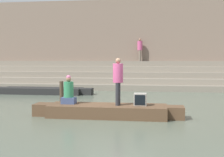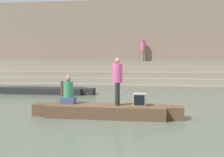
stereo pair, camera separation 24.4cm
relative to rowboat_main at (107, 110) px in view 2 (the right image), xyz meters
The scene contains 10 objects.
ground_plane 0.44m from the rowboat_main, 38.22° to the left, with size 120.00×120.00×0.00m, color #566051.
ghat_steps 11.39m from the rowboat_main, 88.54° to the left, with size 36.00×3.60×1.96m.
back_wall 13.64m from the rowboat_main, 88.75° to the left, with size 34.20×1.28×6.68m.
rowboat_main is the anchor object (origin of this frame).
person_standing 1.26m from the rowboat_main, ahead, with size 0.37×0.37×1.73m.
person_rowing 1.63m from the rowboat_main, behind, with size 0.52×0.41×1.09m.
tv_set 1.29m from the rowboat_main, ahead, with size 0.46×0.41×0.45m.
moored_boat_shore 8.56m from the rowboat_main, 127.03° to the left, with size 6.30×1.33×0.38m.
mooring_post 3.80m from the rowboat_main, 133.68° to the left, with size 0.18×0.18×1.10m, color #473828.
person_on_steps 12.63m from the rowboat_main, 87.68° to the left, with size 0.37×0.37×1.70m.
Camera 2 is at (1.77, -11.46, 2.16)m, focal length 50.00 mm.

